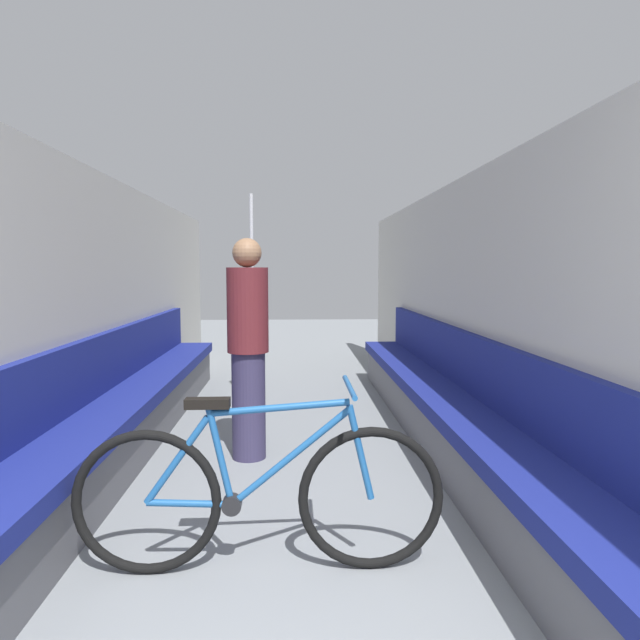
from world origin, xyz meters
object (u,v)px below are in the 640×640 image
Objects in this scene: bench_seat_row_right at (449,414)px; passenger_standing at (248,346)px; bicycle at (259,495)px; grab_pole_near at (252,306)px; bench_seat_row_left at (120,418)px.

passenger_standing reaches higher than bench_seat_row_right.
bench_seat_row_right is 3.54× the size of bicycle.
grab_pole_near is at bearing 78.17° from bicycle.
bench_seat_row_left and bench_seat_row_right have the same top height.
bicycle is (1.12, -1.63, 0.06)m from bench_seat_row_left.
bicycle is 1.05× the size of passenger_standing.
bicycle is 1.67m from passenger_standing.
grab_pole_near is at bearing 59.09° from bench_seat_row_left.
grab_pole_near is 1.31× the size of passenger_standing.
grab_pole_near reaches higher than bench_seat_row_left.
bench_seat_row_right is at bearing 34.41° from bicycle.
passenger_standing reaches higher than bench_seat_row_left.
bicycle is at bearing -85.50° from grab_pole_near.
bicycle is 0.80× the size of grab_pole_near.
bench_seat_row_right is at bearing 0.00° from bench_seat_row_left.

